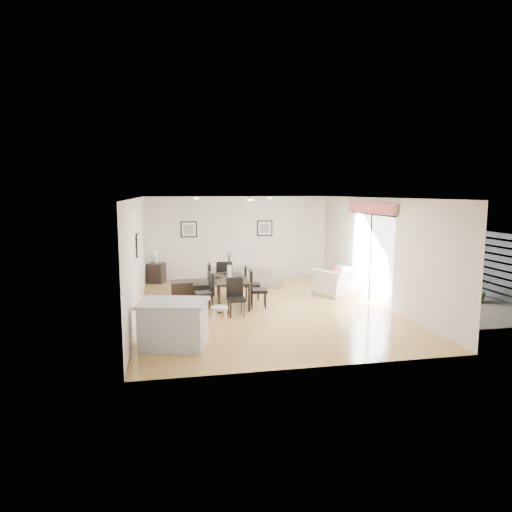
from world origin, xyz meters
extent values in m
plane|color=#AF8947|center=(0.00, 0.00, 0.00)|extent=(8.00, 8.00, 0.00)
cube|color=silver|center=(0.00, 4.00, 1.35)|extent=(6.00, 0.04, 2.70)
cube|color=silver|center=(0.00, -4.00, 1.35)|extent=(6.00, 0.04, 2.70)
cube|color=silver|center=(-3.00, 0.00, 1.35)|extent=(0.04, 8.00, 2.70)
cube|color=silver|center=(3.00, 0.00, 1.35)|extent=(0.04, 8.00, 2.70)
cube|color=white|center=(0.00, 0.00, 2.70)|extent=(6.00, 8.00, 0.02)
imported|color=gray|center=(0.04, 2.77, 0.33)|extent=(2.43, 1.52, 0.66)
imported|color=silver|center=(2.34, 0.96, 0.37)|extent=(1.46, 1.41, 0.73)
imported|color=#3F5D28|center=(5.57, -0.60, 0.33)|extent=(0.70, 0.64, 0.67)
imported|color=#3F5D28|center=(5.61, 1.16, 0.37)|extent=(0.46, 0.46, 0.74)
cube|color=black|center=(-0.78, 0.44, 0.66)|extent=(0.85, 1.67, 0.06)
cylinder|color=black|center=(-1.13, -0.34, 0.32)|extent=(0.06, 0.06, 0.64)
cylinder|color=black|center=(-1.15, 1.21, 0.32)|extent=(0.06, 0.06, 0.64)
cylinder|color=black|center=(-0.41, -0.33, 0.32)|extent=(0.06, 0.06, 0.64)
cylinder|color=black|center=(-0.43, 1.22, 0.32)|extent=(0.06, 0.06, 0.64)
cube|color=black|center=(-1.45, 0.03, 0.41)|extent=(0.45, 0.45, 0.07)
cube|color=black|center=(-1.27, 0.05, 0.66)|extent=(0.10, 0.41, 0.49)
cylinder|color=black|center=(-1.62, 0.17, 0.19)|extent=(0.03, 0.03, 0.37)
cylinder|color=black|center=(-1.31, 0.20, 0.19)|extent=(0.03, 0.03, 0.37)
cylinder|color=black|center=(-1.59, -0.15, 0.19)|extent=(0.03, 0.03, 0.37)
cylinder|color=black|center=(-1.27, -0.11, 0.19)|extent=(0.03, 0.03, 0.37)
cube|color=black|center=(-1.45, 0.86, 0.45)|extent=(0.46, 0.46, 0.08)
cube|color=black|center=(-1.25, 0.85, 0.73)|extent=(0.07, 0.45, 0.54)
cylinder|color=black|center=(-1.62, 1.04, 0.20)|extent=(0.04, 0.04, 0.41)
cylinder|color=black|center=(-1.27, 1.03, 0.20)|extent=(0.04, 0.04, 0.41)
cylinder|color=black|center=(-1.63, 0.69, 0.20)|extent=(0.04, 0.04, 0.41)
cylinder|color=black|center=(-1.28, 0.68, 0.20)|extent=(0.04, 0.04, 0.41)
cube|color=black|center=(-0.12, 0.03, 0.42)|extent=(0.47, 0.47, 0.07)
cube|color=black|center=(-0.30, 0.05, 0.68)|extent=(0.10, 0.42, 0.50)
cylinder|color=black|center=(0.03, -0.16, 0.19)|extent=(0.03, 0.03, 0.38)
cylinder|color=black|center=(-0.30, -0.12, 0.19)|extent=(0.03, 0.03, 0.38)
cylinder|color=black|center=(0.06, 0.17, 0.19)|extent=(0.03, 0.03, 0.38)
cylinder|color=black|center=(-0.26, 0.21, 0.19)|extent=(0.03, 0.03, 0.38)
cube|color=black|center=(-0.12, 0.86, 0.41)|extent=(0.46, 0.46, 0.07)
cube|color=black|center=(-0.29, 0.88, 0.66)|extent=(0.11, 0.41, 0.48)
cylinder|color=black|center=(0.02, 0.68, 0.19)|extent=(0.03, 0.03, 0.37)
cylinder|color=black|center=(-0.30, 0.72, 0.19)|extent=(0.03, 0.03, 0.37)
cylinder|color=black|center=(0.06, 0.99, 0.19)|extent=(0.03, 0.03, 0.37)
cylinder|color=black|center=(-0.25, 1.03, 0.19)|extent=(0.03, 0.03, 0.37)
cube|color=black|center=(-0.78, -0.67, 0.39)|extent=(0.41, 0.41, 0.07)
cube|color=black|center=(-0.79, -0.50, 0.64)|extent=(0.40, 0.07, 0.47)
cylinder|color=black|center=(-0.93, -0.83, 0.18)|extent=(0.03, 0.03, 0.36)
cylinder|color=black|center=(-0.94, -0.52, 0.18)|extent=(0.03, 0.03, 0.36)
cylinder|color=black|center=(-0.62, -0.82, 0.18)|extent=(0.03, 0.03, 0.36)
cylinder|color=black|center=(-0.63, -0.51, 0.18)|extent=(0.03, 0.03, 0.36)
cube|color=black|center=(-0.78, 1.55, 0.43)|extent=(0.46, 0.46, 0.08)
cube|color=black|center=(-0.79, 1.36, 0.71)|extent=(0.44, 0.08, 0.52)
cylinder|color=black|center=(-0.60, 1.71, 0.20)|extent=(0.03, 0.03, 0.40)
cylinder|color=black|center=(-0.62, 1.37, 0.20)|extent=(0.03, 0.03, 0.40)
cylinder|color=black|center=(-0.94, 1.73, 0.20)|extent=(0.03, 0.03, 0.40)
cylinder|color=black|center=(-0.96, 1.39, 0.20)|extent=(0.03, 0.03, 0.40)
cylinder|color=white|center=(-0.78, 0.44, 0.85)|extent=(0.11, 0.11, 0.32)
cylinder|color=#312316|center=(-0.51, 0.44, 0.70)|extent=(0.31, 0.31, 0.01)
cylinder|color=black|center=(-0.51, 0.44, 0.72)|extent=(0.17, 0.17, 0.05)
cylinder|color=#312316|center=(-0.78, 0.95, 0.70)|extent=(0.31, 0.31, 0.01)
cylinder|color=black|center=(-0.78, 0.95, 0.72)|extent=(0.17, 0.17, 0.05)
cylinder|color=#312316|center=(-1.06, 0.44, 0.70)|extent=(0.31, 0.31, 0.01)
cylinder|color=black|center=(-1.06, 0.44, 0.72)|extent=(0.17, 0.17, 0.05)
cylinder|color=#312316|center=(-0.78, -0.06, 0.70)|extent=(0.31, 0.31, 0.01)
cylinder|color=black|center=(-0.78, -0.06, 0.72)|extent=(0.17, 0.17, 0.05)
cube|color=black|center=(-1.72, 1.68, 0.20)|extent=(1.02, 0.61, 0.41)
cube|color=black|center=(-2.66, 3.66, 0.32)|extent=(0.61, 0.61, 0.63)
cylinder|color=white|center=(-2.66, 3.66, 0.72)|extent=(0.10, 0.10, 0.18)
cone|color=silver|center=(-2.66, 3.66, 0.94)|extent=(0.22, 0.22, 0.24)
cube|color=maroon|center=(2.24, 0.86, 0.58)|extent=(0.32, 0.26, 0.31)
cube|color=#BDBDBF|center=(-2.23, -2.53, 0.40)|extent=(1.30, 1.10, 0.80)
cube|color=#A8A8AA|center=(-2.23, -2.53, 0.83)|extent=(1.42, 1.21, 0.06)
cylinder|color=silver|center=(-1.38, -2.53, 0.69)|extent=(0.33, 0.33, 0.05)
cylinder|color=silver|center=(-1.27, -2.42, 0.35)|extent=(0.02, 0.02, 0.69)
cylinder|color=silver|center=(-1.49, -2.42, 0.35)|extent=(0.02, 0.02, 0.69)
cylinder|color=silver|center=(-1.49, -2.63, 0.35)|extent=(0.02, 0.02, 0.69)
cylinder|color=silver|center=(-1.27, -2.63, 0.35)|extent=(0.02, 0.02, 0.69)
cube|color=black|center=(-1.60, 3.97, 1.65)|extent=(0.52, 0.03, 0.52)
cube|color=white|center=(-1.60, 3.97, 1.65)|extent=(0.44, 0.04, 0.44)
cube|color=#61625C|center=(-1.60, 3.97, 1.65)|extent=(0.30, 0.04, 0.30)
cube|color=black|center=(0.90, 3.97, 1.65)|extent=(0.52, 0.03, 0.52)
cube|color=white|center=(0.90, 3.97, 1.65)|extent=(0.44, 0.04, 0.44)
cube|color=#61625C|center=(0.90, 3.97, 1.65)|extent=(0.30, 0.04, 0.30)
cube|color=black|center=(-2.97, -0.20, 1.65)|extent=(0.03, 0.52, 0.52)
cube|color=white|center=(-2.97, -0.20, 1.65)|extent=(0.04, 0.44, 0.44)
cube|color=#61625C|center=(-2.97, -0.20, 1.65)|extent=(0.04, 0.30, 0.30)
cube|color=white|center=(2.98, 0.30, 1.12)|extent=(0.02, 2.40, 2.25)
cube|color=black|center=(2.96, 0.30, 1.12)|extent=(0.03, 0.05, 2.25)
cube|color=black|center=(2.96, 0.30, 2.27)|extent=(0.03, 2.50, 0.05)
cube|color=maroon|center=(2.92, 0.30, 2.43)|extent=(0.10, 2.70, 0.28)
plane|color=gray|center=(5.00, 0.30, 0.00)|extent=(6.00, 6.00, 0.00)
cube|color=#2A2A2C|center=(6.20, 0.30, 0.90)|extent=(0.08, 5.50, 1.80)
cube|color=brown|center=(6.05, 2.70, 1.00)|extent=(0.35, 0.35, 2.00)
camera|label=1|loc=(-2.32, -10.79, 2.84)|focal=32.00mm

